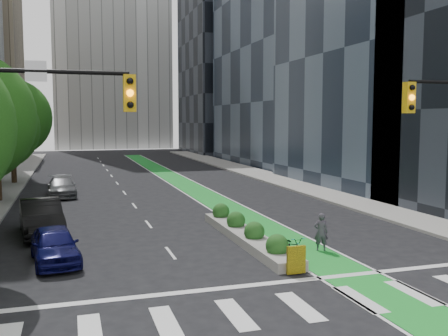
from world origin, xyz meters
TOP-DOWN VIEW (x-y plane):
  - ground at (0.00, 0.00)m, footprint 160.00×160.00m
  - sidewalk_right at (11.80, 25.00)m, footprint 3.60×90.00m
  - bike_lane_paint at (3.00, 30.00)m, footprint 2.20×70.00m
  - building_dark_end at (20.00, 68.00)m, footprint 14.00×18.00m
  - tree_far at (-11.00, 32.00)m, footprint 6.60×6.60m
  - median_planter at (1.20, 7.04)m, footprint 1.20×10.26m
  - bicycle at (2.00, 3.83)m, footprint 0.72×1.76m
  - cyclist at (3.62, 4.49)m, footprint 0.69×0.57m
  - parked_car_left_near at (-7.02, 5.94)m, footprint 2.15×4.28m
  - parked_car_left_mid at (-7.77, 11.08)m, footprint 2.43×5.35m
  - parked_car_left_far at (-7.00, 23.53)m, footprint 2.19×4.87m

SIDE VIEW (x-z plane):
  - ground at x=0.00m, z-range 0.00..0.00m
  - bike_lane_paint at x=3.00m, z-range 0.00..0.01m
  - sidewalk_right at x=11.80m, z-range 0.00..0.15m
  - median_planter at x=1.20m, z-range -0.18..0.92m
  - bicycle at x=2.00m, z-range 0.00..0.91m
  - parked_car_left_far at x=-7.00m, z-range 0.00..1.38m
  - parked_car_left_near at x=-7.02m, z-range 0.00..1.40m
  - cyclist at x=3.62m, z-range 0.00..1.62m
  - parked_car_left_mid at x=-7.77m, z-range 0.00..1.70m
  - tree_far at x=-11.00m, z-range 1.19..10.20m
  - building_dark_end at x=20.00m, z-range 0.00..28.00m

